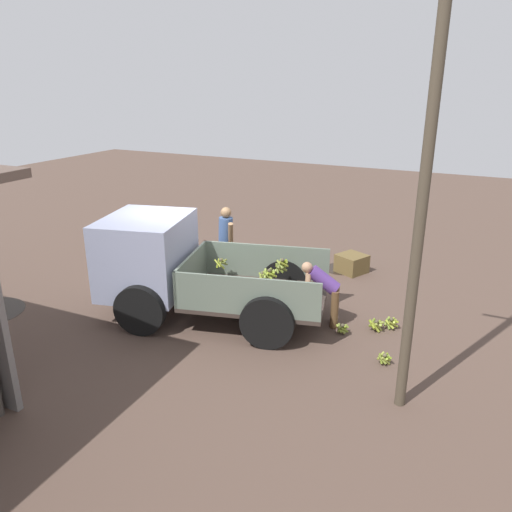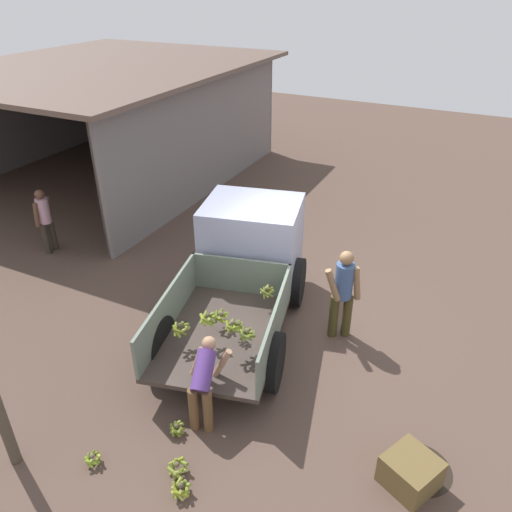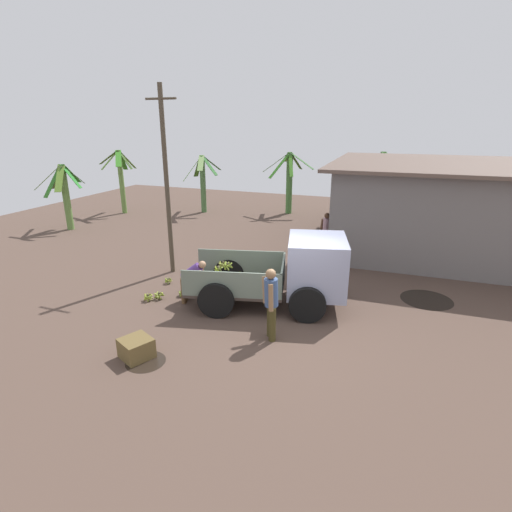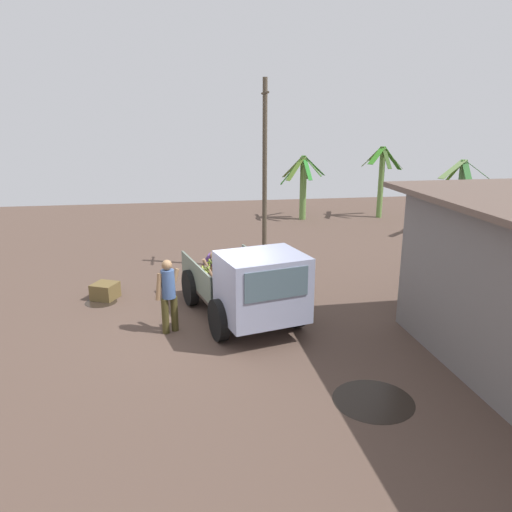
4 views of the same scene
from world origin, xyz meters
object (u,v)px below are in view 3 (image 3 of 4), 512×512
Objects in this scene: person_foreground_visitor at (271,301)px; banana_bunch_on_ground_2 at (148,297)px; cargo_truck at (300,270)px; person_worker_loading at (191,278)px; banana_bunch_on_ground_0 at (182,293)px; utility_pole at (167,181)px; wooden_crate_0 at (136,348)px; banana_bunch_on_ground_3 at (168,280)px; banana_bunch_on_ground_1 at (159,295)px; person_bystander_near_shed at (326,230)px.

person_foreground_visitor is 6.15× the size of banana_bunch_on_ground_2.
cargo_truck is 3.03m from person_worker_loading.
person_foreground_visitor is at bearing -22.75° from banana_bunch_on_ground_0.
person_worker_loading is 4.98× the size of banana_bunch_on_ground_0.
utility_pole reaches higher than person_foreground_visitor.
cargo_truck is 18.38× the size of banana_bunch_on_ground_0.
banana_bunch_on_ground_0 is (-3.17, 1.33, -0.86)m from person_foreground_visitor.
wooden_crate_0 is at bearing -77.23° from banana_bunch_on_ground_0.
banana_bunch_on_ground_0 is at bearing -37.43° from banana_bunch_on_ground_3.
person_foreground_visitor is 3.92m from banana_bunch_on_ground_1.
person_foreground_visitor is at bearing -10.52° from banana_bunch_on_ground_2.
person_worker_loading is (-2.72, 1.13, -0.23)m from person_foreground_visitor.
banana_bunch_on_ground_0 is at bearing 148.47° from person_bystander_near_shed.
banana_bunch_on_ground_1 is at bearing -144.35° from banana_bunch_on_ground_0.
person_foreground_visitor is 2.95m from person_worker_loading.
person_bystander_near_shed is 6.54m from banana_bunch_on_ground_0.
person_bystander_near_shed is 2.53× the size of wooden_crate_0.
cargo_truck reaches higher than banana_bunch_on_ground_3.
banana_bunch_on_ground_1 reaches higher than banana_bunch_on_ground_0.
person_foreground_visitor is 4.66m from banana_bunch_on_ground_3.
cargo_truck is at bearing -124.62° from person_foreground_visitor.
person_worker_loading is (-2.89, -0.85, -0.31)m from cargo_truck.
person_foreground_visitor is at bearing -14.29° from banana_bunch_on_ground_1.
banana_bunch_on_ground_3 is (-4.28, 0.07, -0.94)m from cargo_truck.
wooden_crate_0 is at bearing -100.64° from person_worker_loading.
utility_pole is at bearing 153.42° from cargo_truck.
banana_bunch_on_ground_2 is 1.17× the size of banana_bunch_on_ground_3.
banana_bunch_on_ground_0 is at bearing 35.65° from banana_bunch_on_ground_1.
person_worker_loading is 0.80× the size of person_bystander_near_shed.
person_foreground_visitor reaches higher than banana_bunch_on_ground_3.
banana_bunch_on_ground_0 is at bearing -52.36° from person_foreground_visitor.
utility_pole reaches higher than person_worker_loading.
utility_pole is 5.97m from wooden_crate_0.
utility_pole is 24.53× the size of banana_bunch_on_ground_3.
person_foreground_visitor is at bearing 177.53° from person_bystander_near_shed.
person_worker_loading is 1.43m from banana_bunch_on_ground_2.
utility_pole is 3.41× the size of person_foreground_visitor.
utility_pole is at bearing 111.74° from banana_bunch_on_ground_1.
person_bystander_near_shed is at bearing 74.95° from wooden_crate_0.
banana_bunch_on_ground_0 reaches higher than banana_bunch_on_ground_3.
wooden_crate_0 is at bearing -66.70° from utility_pole.
wooden_crate_0 is (0.71, -3.12, 0.11)m from banana_bunch_on_ground_0.
utility_pole reaches higher than person_bystander_near_shed.
person_worker_loading is 0.80m from banana_bunch_on_ground_0.
banana_bunch_on_ground_3 is at bearing 96.90° from banana_bunch_on_ground_2.
banana_bunch_on_ground_3 is at bearing -56.07° from person_foreground_visitor.
utility_pole is at bearing 118.19° from person_worker_loading.
cargo_truck reaches higher than person_bystander_near_shed.
banana_bunch_on_ground_0 is (1.36, -1.69, -2.98)m from utility_pole.
banana_bunch_on_ground_2 is 2.93m from wooden_crate_0.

